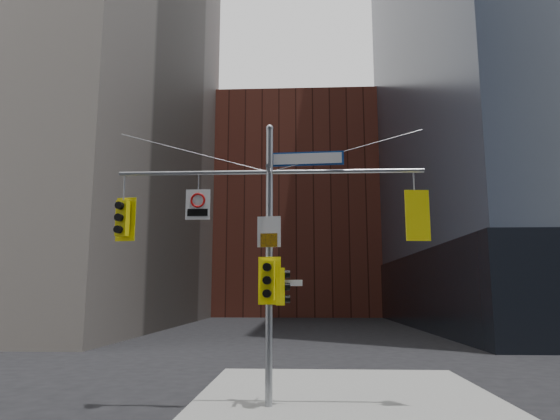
# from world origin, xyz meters

# --- Properties ---
(sidewalk_corner) EXTENTS (8.00, 8.00, 0.15)m
(sidewalk_corner) POSITION_xyz_m (2.00, 4.00, 0.07)
(sidewalk_corner) COLOR gray
(sidewalk_corner) RESTS_ON ground
(brick_midrise) EXTENTS (26.00, 20.00, 28.00)m
(brick_midrise) POSITION_xyz_m (0.00, 58.00, 14.00)
(brick_midrise) COLOR brown
(brick_midrise) RESTS_ON ground
(signal_assembly) EXTENTS (8.00, 0.80, 7.30)m
(signal_assembly) POSITION_xyz_m (0.00, 1.99, 4.42)
(signal_assembly) COLOR gray
(signal_assembly) RESTS_ON ground
(traffic_light_west_arm) EXTENTS (0.55, 0.49, 1.16)m
(traffic_light_west_arm) POSITION_xyz_m (-3.86, 2.01, 4.80)
(traffic_light_west_arm) COLOR #FFEE0D
(traffic_light_west_arm) RESTS_ON ground
(traffic_light_east_arm) EXTENTS (0.62, 0.51, 1.29)m
(traffic_light_east_arm) POSITION_xyz_m (3.73, 1.99, 4.80)
(traffic_light_east_arm) COLOR #FFEE0D
(traffic_light_east_arm) RESTS_ON ground
(traffic_light_pole_side) EXTENTS (0.38, 0.32, 0.93)m
(traffic_light_pole_side) POSITION_xyz_m (0.32, 2.00, 3.03)
(traffic_light_pole_side) COLOR #FFEE0D
(traffic_light_pole_side) RESTS_ON ground
(traffic_light_pole_front) EXTENTS (0.57, 0.48, 1.19)m
(traffic_light_pole_front) POSITION_xyz_m (0.00, 1.73, 3.18)
(traffic_light_pole_front) COLOR #FFEE0D
(traffic_light_pole_front) RESTS_ON ground
(street_sign_blade) EXTENTS (1.90, 0.17, 0.37)m
(street_sign_blade) POSITION_xyz_m (0.99, 2.00, 6.35)
(street_sign_blade) COLOR navy
(street_sign_blade) RESTS_ON ground
(regulatory_sign_arm) EXTENTS (0.64, 0.06, 0.80)m
(regulatory_sign_arm) POSITION_xyz_m (-1.87, 1.97, 5.18)
(regulatory_sign_arm) COLOR silver
(regulatory_sign_arm) RESTS_ON ground
(regulatory_sign_pole) EXTENTS (0.60, 0.11, 0.79)m
(regulatory_sign_pole) POSITION_xyz_m (0.00, 1.88, 4.39)
(regulatory_sign_pole) COLOR silver
(regulatory_sign_pole) RESTS_ON ground
(street_blade_ew) EXTENTS (0.78, 0.06, 0.16)m
(street_blade_ew) POSITION_xyz_m (0.45, 2.00, 3.12)
(street_blade_ew) COLOR silver
(street_blade_ew) RESTS_ON ground
(street_blade_ns) EXTENTS (0.06, 0.66, 0.13)m
(street_blade_ns) POSITION_xyz_m (0.00, 2.45, 2.72)
(street_blade_ns) COLOR #145926
(street_blade_ns) RESTS_ON ground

